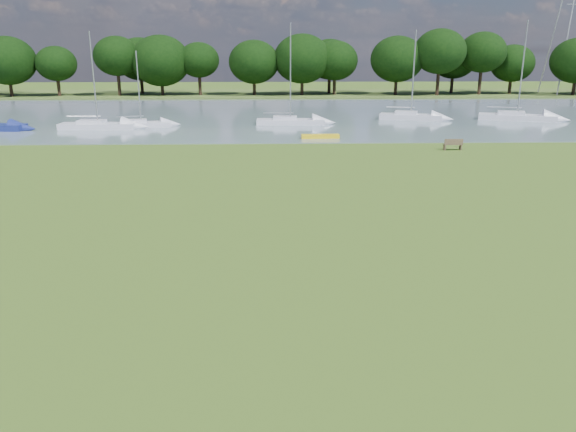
{
  "coord_description": "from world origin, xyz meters",
  "views": [
    {
      "loc": [
        0.35,
        -20.47,
        6.82
      ],
      "look_at": [
        0.95,
        -2.0,
        1.36
      ],
      "focal_mm": 35.0,
      "sensor_mm": 36.0,
      "label": 1
    }
  ],
  "objects_px": {
    "riverbank_bench": "(453,144)",
    "sailboat_3": "(97,124)",
    "kayak": "(320,136)",
    "sailboat_2": "(140,123)",
    "sailboat_6": "(290,119)",
    "sailboat_5": "(410,114)",
    "sailboat_0": "(516,115)"
  },
  "relations": [
    {
      "from": "riverbank_bench",
      "to": "sailboat_3",
      "type": "distance_m",
      "value": 30.99
    },
    {
      "from": "kayak",
      "to": "sailboat_2",
      "type": "relative_size",
      "value": 0.45
    },
    {
      "from": "sailboat_2",
      "to": "sailboat_3",
      "type": "height_order",
      "value": "sailboat_3"
    },
    {
      "from": "riverbank_bench",
      "to": "sailboat_2",
      "type": "height_order",
      "value": "sailboat_2"
    },
    {
      "from": "riverbank_bench",
      "to": "sailboat_6",
      "type": "distance_m",
      "value": 18.37
    },
    {
      "from": "sailboat_2",
      "to": "sailboat_5",
      "type": "xyz_separation_m",
      "value": [
        26.2,
        5.04,
        0.09
      ]
    },
    {
      "from": "sailboat_2",
      "to": "sailboat_6",
      "type": "bearing_deg",
      "value": -7.41
    },
    {
      "from": "sailboat_2",
      "to": "sailboat_6",
      "type": "height_order",
      "value": "sailboat_6"
    },
    {
      "from": "sailboat_0",
      "to": "sailboat_2",
      "type": "relative_size",
      "value": 1.42
    },
    {
      "from": "riverbank_bench",
      "to": "sailboat_5",
      "type": "distance_m",
      "value": 18.04
    },
    {
      "from": "riverbank_bench",
      "to": "sailboat_2",
      "type": "bearing_deg",
      "value": 151.47
    },
    {
      "from": "sailboat_5",
      "to": "sailboat_6",
      "type": "bearing_deg",
      "value": -146.38
    },
    {
      "from": "riverbank_bench",
      "to": "sailboat_3",
      "type": "relative_size",
      "value": 0.16
    },
    {
      "from": "riverbank_bench",
      "to": "sailboat_5",
      "type": "bearing_deg",
      "value": 84.81
    },
    {
      "from": "sailboat_2",
      "to": "sailboat_6",
      "type": "distance_m",
      "value": 13.88
    },
    {
      "from": "sailboat_2",
      "to": "riverbank_bench",
      "type": "bearing_deg",
      "value": -41.84
    },
    {
      "from": "riverbank_bench",
      "to": "sailboat_0",
      "type": "bearing_deg",
      "value": 54.32
    },
    {
      "from": "kayak",
      "to": "riverbank_bench",
      "type": "bearing_deg",
      "value": -35.15
    },
    {
      "from": "sailboat_5",
      "to": "sailboat_0",
      "type": "bearing_deg",
      "value": 14.73
    },
    {
      "from": "sailboat_0",
      "to": "sailboat_5",
      "type": "xyz_separation_m",
      "value": [
        -10.65,
        0.7,
        -0.0
      ]
    },
    {
      "from": "riverbank_bench",
      "to": "sailboat_6",
      "type": "height_order",
      "value": "sailboat_6"
    },
    {
      "from": "sailboat_5",
      "to": "sailboat_6",
      "type": "height_order",
      "value": "sailboat_6"
    },
    {
      "from": "sailboat_3",
      "to": "sailboat_6",
      "type": "distance_m",
      "value": 17.64
    },
    {
      "from": "kayak",
      "to": "sailboat_5",
      "type": "bearing_deg",
      "value": 47.44
    },
    {
      "from": "sailboat_3",
      "to": "sailboat_6",
      "type": "bearing_deg",
      "value": 9.3
    },
    {
      "from": "riverbank_bench",
      "to": "sailboat_6",
      "type": "relative_size",
      "value": 0.15
    },
    {
      "from": "sailboat_0",
      "to": "sailboat_3",
      "type": "distance_m",
      "value": 40.86
    },
    {
      "from": "sailboat_0",
      "to": "sailboat_6",
      "type": "relative_size",
      "value": 1.04
    },
    {
      "from": "riverbank_bench",
      "to": "kayak",
      "type": "xyz_separation_m",
      "value": [
        -8.96,
        5.69,
        -0.21
      ]
    },
    {
      "from": "riverbank_bench",
      "to": "kayak",
      "type": "bearing_deg",
      "value": 146.53
    },
    {
      "from": "sailboat_0",
      "to": "sailboat_2",
      "type": "distance_m",
      "value": 37.1
    },
    {
      "from": "riverbank_bench",
      "to": "sailboat_3",
      "type": "bearing_deg",
      "value": 156.15
    }
  ]
}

